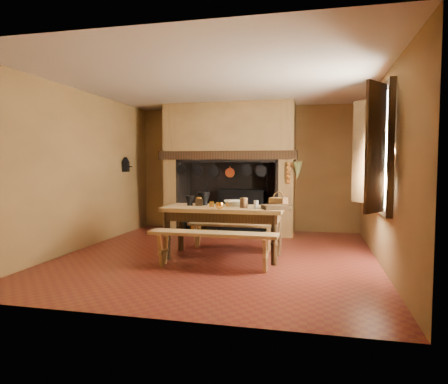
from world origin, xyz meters
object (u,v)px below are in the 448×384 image
at_px(iron_range, 243,210).
at_px(wicker_basket, 278,202).
at_px(work_table, 224,215).
at_px(bench_front, 213,241).
at_px(coffee_grinder, 199,201).
at_px(mixing_bowl, 235,203).

distance_m(iron_range, wicker_basket, 2.56).
distance_m(iron_range, work_table, 2.55).
height_order(iron_range, wicker_basket, iron_range).
relative_size(bench_front, coffee_grinder, 10.47).
xyz_separation_m(bench_front, mixing_bowl, (0.15, 0.85, 0.47)).
distance_m(coffee_grinder, wicker_basket, 1.29).
bearing_deg(wicker_basket, mixing_bowl, -150.84).
height_order(work_table, coffee_grinder, coffee_grinder).
height_order(work_table, mixing_bowl, mixing_bowl).
bearing_deg(work_table, bench_front, -90.00).
bearing_deg(iron_range, bench_front, -87.30).
relative_size(work_table, wicker_basket, 6.24).
bearing_deg(work_table, mixing_bowl, 43.52).
bearing_deg(iron_range, wicker_basket, -66.57).
bearing_deg(iron_range, work_table, -86.55).
bearing_deg(mixing_bowl, bench_front, -100.14).
xyz_separation_m(work_table, coffee_grinder, (-0.43, 0.06, 0.20)).
bearing_deg(bench_front, iron_range, 92.70).
distance_m(work_table, wicker_basket, 0.90).
distance_m(coffee_grinder, mixing_bowl, 0.59).
height_order(coffee_grinder, mixing_bowl, coffee_grinder).
relative_size(work_table, bench_front, 1.01).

